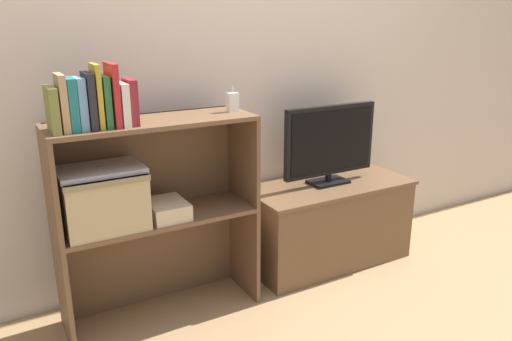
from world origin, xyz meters
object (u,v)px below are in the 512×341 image
(book_skyblue, at_px, (81,104))
(magazine_stack, at_px, (167,209))
(tv, at_px, (330,143))
(book_olive, at_px, (52,110))
(book_ivory, at_px, (122,104))
(tv_stand, at_px, (326,222))
(book_charcoal, at_px, (89,101))
(book_teal, at_px, (71,104))
(book_maroon, at_px, (131,102))
(book_tan, at_px, (62,103))
(storage_basket_left, at_px, (102,197))
(laptop, at_px, (100,169))
(baby_monitor, at_px, (233,102))
(book_crimson, at_px, (113,95))
(book_forest, at_px, (105,102))
(book_mustard, at_px, (97,96))

(book_skyblue, height_order, magazine_stack, book_skyblue)
(tv, distance_m, book_olive, 1.47)
(book_skyblue, xyz_separation_m, book_ivory, (0.16, 0.00, -0.01))
(tv_stand, bearing_deg, book_charcoal, -174.91)
(book_teal, relative_size, book_maroon, 1.10)
(book_skyblue, relative_size, book_charcoal, 0.92)
(book_tan, bearing_deg, tv, 4.65)
(book_olive, height_order, book_teal, book_teal)
(book_maroon, bearing_deg, storage_basket_left, 163.85)
(book_olive, xyz_separation_m, laptop, (0.16, 0.04, -0.27))
(baby_monitor, bearing_deg, book_tan, -175.82)
(book_olive, xyz_separation_m, baby_monitor, (0.80, 0.06, -0.04))
(book_olive, bearing_deg, book_maroon, 0.00)
(book_charcoal, xyz_separation_m, book_crimson, (0.09, 0.00, 0.02))
(tv_stand, xyz_separation_m, book_ivory, (-1.16, -0.11, 0.80))
(tv_stand, distance_m, storage_basket_left, 1.33)
(book_forest, distance_m, magazine_stack, 0.56)
(magazine_stack, bearing_deg, book_olive, -178.56)
(book_charcoal, relative_size, storage_basket_left, 0.64)
(book_tan, height_order, storage_basket_left, book_tan)
(book_ivory, bearing_deg, book_tan, 180.00)
(book_tan, relative_size, magazine_stack, 1.05)
(tv, bearing_deg, book_charcoal, -174.98)
(tv_stand, height_order, book_mustard, book_mustard)
(book_tan, height_order, book_forest, book_tan)
(tv_stand, distance_m, book_crimson, 1.47)
(tv_stand, height_order, laptop, laptop)
(book_ivory, distance_m, laptop, 0.30)
(tv_stand, relative_size, baby_monitor, 8.09)
(book_charcoal, distance_m, book_maroon, 0.16)
(tv_stand, xyz_separation_m, book_teal, (-1.36, -0.11, 0.82))
(book_olive, xyz_separation_m, book_charcoal, (0.14, 0.00, 0.02))
(book_teal, relative_size, book_forest, 1.00)
(book_maroon, bearing_deg, baby_monitor, 6.40)
(book_forest, distance_m, storage_basket_left, 0.42)
(book_teal, bearing_deg, magazine_stack, 1.73)
(book_mustard, distance_m, book_forest, 0.04)
(tv, distance_m, book_maroon, 1.18)
(tv_stand, relative_size, storage_basket_left, 2.76)
(book_skyblue, xyz_separation_m, storage_basket_left, (0.06, 0.04, -0.41))
(tv_stand, relative_size, book_skyblue, 4.66)
(tv, height_order, book_olive, book_olive)
(baby_monitor, bearing_deg, book_crimson, -174.38)
(book_olive, bearing_deg, tv, 4.53)
(book_tan, distance_m, book_teal, 0.03)
(book_olive, height_order, book_mustard, book_mustard)
(tv_stand, bearing_deg, book_crimson, -174.52)
(tv, bearing_deg, book_mustard, -174.86)
(book_teal, xyz_separation_m, laptop, (0.09, 0.04, -0.29))
(book_crimson, distance_m, baby_monitor, 0.57)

